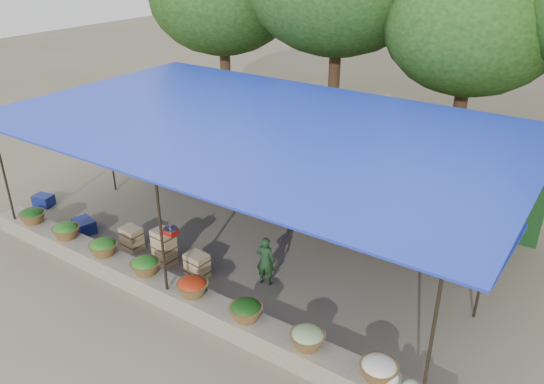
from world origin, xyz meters
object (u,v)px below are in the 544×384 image
Objects in this scene: crate_counter at (163,249)px; vendor_seated at (265,261)px; weighing_scale at (171,231)px; blue_crate_front at (84,226)px; blue_crate_back at (44,200)px.

vendor_seated is at bearing 14.61° from crate_counter.
weighing_scale reaches higher than vendor_seated.
vendor_seated is at bearing 16.50° from weighing_scale.
crate_counter is at bearing 16.53° from blue_crate_front.
weighing_scale is (0.27, -0.00, 0.53)m from crate_counter.
crate_counter reaches higher than blue_crate_front.
vendor_seated is (2.21, 0.58, 0.21)m from crate_counter.
blue_crate_back is (-4.43, 0.17, -0.17)m from crate_counter.
blue_crate_back is (-6.64, -0.41, -0.38)m from vendor_seated.
crate_counter is at bearing -0.31° from vendor_seated.
crate_counter is 0.59m from weighing_scale.
blue_crate_back is at bearing -174.61° from blue_crate_front.
weighing_scale reaches higher than crate_counter.
weighing_scale is 2.80m from blue_crate_front.
blue_crate_front is 2.01m from blue_crate_back.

